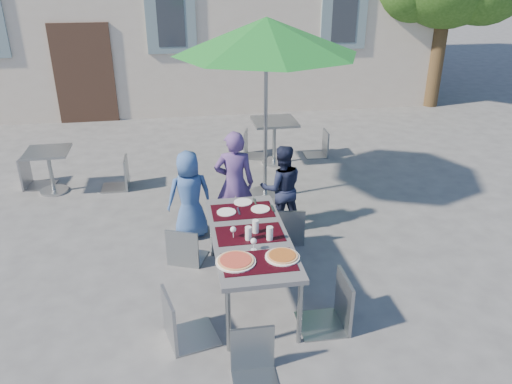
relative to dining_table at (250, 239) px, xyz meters
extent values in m
plane|color=#4C4C4F|center=(-0.62, -0.27, -0.70)|extent=(90.00, 90.00, 0.00)
cube|color=#39251B|center=(-2.62, 7.20, 0.40)|extent=(1.30, 0.06, 2.20)
cube|color=slate|center=(-0.62, 7.20, 1.50)|extent=(1.10, 0.06, 1.40)
cube|color=#262B33|center=(-0.62, 7.18, 1.50)|extent=(0.60, 0.04, 1.10)
cube|color=slate|center=(3.38, 7.20, 1.50)|extent=(1.10, 0.06, 1.40)
cube|color=#262B33|center=(3.38, 7.18, 1.50)|extent=(0.60, 0.04, 1.10)
cylinder|color=#45331D|center=(5.88, 7.23, 0.70)|extent=(0.36, 0.36, 2.80)
cube|color=#424247|center=(0.00, 0.00, 0.03)|extent=(0.80, 1.85, 0.05)
cylinder|color=gray|center=(-0.34, -0.86, -0.35)|extent=(0.05, 0.05, 0.70)
cylinder|color=gray|center=(0.34, -0.86, -0.35)|extent=(0.05, 0.05, 0.70)
cylinder|color=gray|center=(-0.34, 0.86, -0.35)|extent=(0.05, 0.05, 0.70)
cylinder|color=gray|center=(0.34, 0.86, -0.35)|extent=(0.05, 0.05, 0.70)
cube|color=black|center=(0.00, -0.55, 0.06)|extent=(0.70, 0.42, 0.01)
cube|color=black|center=(0.00, 0.00, 0.06)|extent=(0.70, 0.42, 0.01)
cube|color=black|center=(0.00, 0.55, 0.06)|extent=(0.70, 0.42, 0.01)
cylinder|color=white|center=(-0.22, -0.52, 0.07)|extent=(0.39, 0.39, 0.01)
cylinder|color=tan|center=(-0.22, -0.52, 0.08)|extent=(0.35, 0.35, 0.01)
cylinder|color=#A62110|center=(-0.22, -0.52, 0.09)|extent=(0.30, 0.30, 0.01)
cylinder|color=white|center=(0.24, -0.51, 0.07)|extent=(0.34, 0.34, 0.01)
cylinder|color=tan|center=(0.24, -0.51, 0.08)|extent=(0.30, 0.30, 0.01)
cylinder|color=maroon|center=(0.24, -0.51, 0.09)|extent=(0.26, 0.26, 0.01)
cylinder|color=silver|center=(-0.03, -0.11, 0.13)|extent=(0.07, 0.07, 0.15)
cylinder|color=silver|center=(0.06, 0.02, 0.13)|extent=(0.07, 0.07, 0.15)
cylinder|color=silver|center=(0.18, -0.15, 0.13)|extent=(0.07, 0.07, 0.15)
cylinder|color=silver|center=(-0.18, -0.05, 0.06)|extent=(0.06, 0.06, 0.00)
cylinder|color=silver|center=(-0.18, -0.05, 0.09)|extent=(0.01, 0.01, 0.08)
sphere|color=silver|center=(-0.18, -0.05, 0.15)|extent=(0.06, 0.06, 0.06)
cylinder|color=silver|center=(-0.01, -0.32, 0.06)|extent=(0.06, 0.06, 0.00)
cylinder|color=silver|center=(-0.01, -0.32, 0.09)|extent=(0.01, 0.01, 0.08)
sphere|color=silver|center=(-0.01, -0.32, 0.15)|extent=(0.06, 0.06, 0.06)
cylinder|color=white|center=(-0.19, 0.54, 0.06)|extent=(0.22, 0.22, 0.01)
cube|color=#B1B4B9|center=(-0.05, 0.54, 0.06)|extent=(0.02, 0.18, 0.00)
cylinder|color=white|center=(0.21, 0.55, 0.06)|extent=(0.22, 0.22, 0.01)
cube|color=#B1B4B9|center=(0.35, 0.55, 0.06)|extent=(0.02, 0.18, 0.00)
cylinder|color=white|center=(0.04, 0.76, 0.06)|extent=(0.22, 0.22, 0.01)
cube|color=#B1B4B9|center=(0.18, 0.76, 0.06)|extent=(0.02, 0.18, 0.00)
imported|color=#355592|center=(-0.57, 1.43, -0.10)|extent=(0.64, 0.47, 1.20)
imported|color=#543A76|center=(0.02, 1.42, 0.02)|extent=(0.55, 0.39, 1.44)
imported|color=#191E38|center=(0.66, 1.43, -0.09)|extent=(0.59, 0.35, 1.21)
cube|color=#939B9F|center=(-0.64, 0.84, -0.26)|extent=(0.53, 0.53, 0.03)
cube|color=#939B9F|center=(-0.72, 0.66, -0.02)|extent=(0.39, 0.18, 0.48)
cylinder|color=#939B9F|center=(-0.42, 0.93, -0.48)|extent=(0.02, 0.02, 0.42)
cylinder|color=#939B9F|center=(-0.74, 1.06, -0.48)|extent=(0.02, 0.02, 0.42)
cylinder|color=#939B9F|center=(-0.55, 0.61, -0.48)|extent=(0.02, 0.02, 0.42)
cylinder|color=#939B9F|center=(-0.87, 0.74, -0.48)|extent=(0.02, 0.02, 0.42)
cube|color=gray|center=(0.14, 1.08, -0.28)|extent=(0.44, 0.44, 0.03)
cube|color=gray|center=(0.12, 0.90, -0.06)|extent=(0.38, 0.09, 0.46)
cylinder|color=gray|center=(0.33, 1.22, -0.50)|extent=(0.02, 0.02, 0.40)
cylinder|color=gray|center=(0.01, 1.27, -0.50)|extent=(0.02, 0.02, 0.40)
cylinder|color=gray|center=(0.28, 0.90, -0.50)|extent=(0.02, 0.02, 0.40)
cylinder|color=gray|center=(-0.04, 0.95, -0.50)|extent=(0.02, 0.02, 0.40)
cube|color=gray|center=(0.68, 1.13, -0.24)|extent=(0.49, 0.49, 0.03)
cube|color=gray|center=(0.65, 0.93, 0.01)|extent=(0.42, 0.10, 0.50)
cylinder|color=gray|center=(0.89, 1.28, -0.48)|extent=(0.02, 0.02, 0.44)
cylinder|color=gray|center=(0.54, 1.34, -0.48)|extent=(0.02, 0.02, 0.44)
cylinder|color=gray|center=(0.83, 0.92, -0.48)|extent=(0.02, 0.02, 0.44)
cylinder|color=gray|center=(0.47, 0.99, -0.48)|extent=(0.02, 0.02, 0.44)
cube|color=#90959B|center=(-0.67, -0.62, -0.21)|extent=(0.55, 0.55, 0.03)
cube|color=#90959B|center=(-0.88, -0.67, 0.06)|extent=(0.14, 0.45, 0.54)
cylinder|color=#90959B|center=(-0.44, -0.77, -0.46)|extent=(0.02, 0.02, 0.48)
cylinder|color=#90959B|center=(-0.53, -0.39, -0.46)|extent=(0.02, 0.02, 0.48)
cylinder|color=#90959B|center=(-0.82, -0.86, -0.46)|extent=(0.02, 0.02, 0.48)
cylinder|color=#90959B|center=(-0.91, -0.48, -0.46)|extent=(0.02, 0.02, 0.48)
cube|color=gray|center=(0.63, -0.67, -0.20)|extent=(0.47, 0.47, 0.03)
cube|color=gray|center=(0.85, -0.67, 0.08)|extent=(0.04, 0.47, 0.55)
cylinder|color=gray|center=(0.43, -0.46, -0.45)|extent=(0.02, 0.02, 0.49)
cylinder|color=gray|center=(0.42, -0.86, -0.45)|extent=(0.02, 0.02, 0.49)
cylinder|color=gray|center=(0.83, -0.47, -0.45)|extent=(0.02, 0.02, 0.49)
cylinder|color=gray|center=(0.82, -0.87, -0.45)|extent=(0.02, 0.02, 0.49)
cube|color=gray|center=(-0.16, -1.33, -0.27)|extent=(0.40, 0.40, 0.03)
cube|color=gray|center=(-0.16, -1.14, -0.04)|extent=(0.40, 0.03, 0.47)
cylinder|color=gray|center=(-0.33, -1.50, -0.49)|extent=(0.02, 0.02, 0.41)
cylinder|color=gray|center=(0.01, -1.50, -0.49)|extent=(0.02, 0.02, 0.41)
cylinder|color=gray|center=(-0.33, -1.16, -0.49)|extent=(0.02, 0.02, 0.41)
cylinder|color=gray|center=(0.01, -1.17, -0.49)|extent=(0.02, 0.02, 0.41)
cylinder|color=#B1B4B9|center=(0.62, 2.40, -0.64)|extent=(0.50, 0.50, 0.11)
cylinder|color=gray|center=(0.62, 2.40, 0.56)|extent=(0.06, 0.06, 2.51)
cone|color=#1A7627|center=(0.62, 2.40, 1.76)|extent=(2.62, 2.62, 0.49)
cylinder|color=#B1B4B9|center=(-2.69, 3.22, -0.68)|extent=(0.44, 0.44, 0.04)
cylinder|color=gray|center=(-2.69, 3.22, -0.37)|extent=(0.06, 0.06, 0.66)
cube|color=gray|center=(-2.69, 3.22, -0.01)|extent=(0.66, 0.66, 0.04)
cube|color=gray|center=(-2.95, 3.49, -0.22)|extent=(0.49, 0.49, 0.03)
cube|color=gray|center=(-3.16, 3.51, 0.04)|extent=(0.08, 0.44, 0.53)
cylinder|color=gray|center=(-2.78, 3.28, -0.46)|extent=(0.02, 0.02, 0.46)
cylinder|color=gray|center=(-2.74, 3.66, -0.46)|extent=(0.02, 0.02, 0.46)
cylinder|color=gray|center=(-3.16, 3.32, -0.46)|extent=(0.02, 0.02, 0.46)
cylinder|color=gray|center=(-3.12, 3.70, -0.46)|extent=(0.02, 0.02, 0.46)
cube|color=gray|center=(-1.73, 3.21, -0.23)|extent=(0.44, 0.44, 0.03)
cube|color=gray|center=(-1.53, 3.21, 0.02)|extent=(0.04, 0.43, 0.51)
cylinder|color=gray|center=(-1.92, 3.40, -0.47)|extent=(0.02, 0.02, 0.45)
cylinder|color=gray|center=(-1.92, 3.03, -0.47)|extent=(0.02, 0.02, 0.45)
cylinder|color=gray|center=(-1.55, 3.39, -0.47)|extent=(0.02, 0.02, 0.45)
cylinder|color=gray|center=(-1.55, 3.02, -0.47)|extent=(0.02, 0.02, 0.45)
cylinder|color=#B1B4B9|center=(1.06, 3.86, -0.67)|extent=(0.44, 0.44, 0.04)
cylinder|color=gray|center=(1.06, 3.86, -0.31)|extent=(0.06, 0.06, 0.76)
cube|color=gray|center=(1.06, 3.86, 0.10)|extent=(0.76, 0.76, 0.04)
cube|color=gray|center=(0.79, 4.26, -0.25)|extent=(0.52, 0.52, 0.03)
cube|color=gray|center=(0.60, 4.32, 0.00)|extent=(0.14, 0.41, 0.50)
cylinder|color=gray|center=(0.92, 4.04, -0.48)|extent=(0.02, 0.02, 0.44)
cylinder|color=gray|center=(1.02, 4.39, -0.48)|extent=(0.02, 0.02, 0.44)
cylinder|color=gray|center=(0.57, 4.14, -0.48)|extent=(0.02, 0.02, 0.44)
cylinder|color=gray|center=(0.67, 4.48, -0.48)|extent=(0.02, 0.02, 0.44)
cube|color=gray|center=(1.92, 4.14, -0.26)|extent=(0.42, 0.42, 0.03)
cube|color=gray|center=(2.11, 4.13, -0.02)|extent=(0.05, 0.41, 0.48)
cylinder|color=gray|center=(1.76, 4.32, -0.48)|extent=(0.02, 0.02, 0.42)
cylinder|color=gray|center=(1.74, 3.97, -0.48)|extent=(0.02, 0.02, 0.42)
cylinder|color=gray|center=(2.10, 4.30, -0.48)|extent=(0.02, 0.02, 0.42)
cylinder|color=gray|center=(2.09, 3.95, -0.48)|extent=(0.02, 0.02, 0.42)
camera|label=1|loc=(-0.71, -4.55, 2.65)|focal=35.00mm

